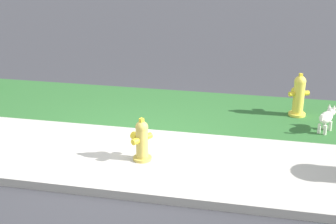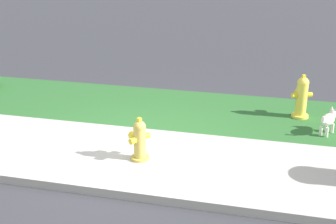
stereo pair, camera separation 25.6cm
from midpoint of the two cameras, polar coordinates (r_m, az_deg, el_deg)
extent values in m
plane|color=#38383D|center=(7.05, -3.33, -5.40)|extent=(120.00, 120.00, 0.00)
cube|color=#BCB7AD|center=(7.05, -3.34, -5.36)|extent=(18.00, 2.11, 0.01)
cube|color=#2D662D|center=(8.97, 0.75, 0.52)|extent=(18.00, 2.22, 0.01)
cube|color=#BCB7AD|center=(6.08, -6.55, -9.42)|extent=(18.00, 0.16, 0.12)
cylinder|color=yellow|center=(8.88, 16.55, -0.45)|extent=(0.31, 0.31, 0.05)
cylinder|color=yellow|center=(8.77, 16.77, 1.54)|extent=(0.20, 0.20, 0.60)
sphere|color=yellow|center=(8.68, 16.97, 3.41)|extent=(0.21, 0.21, 0.21)
cube|color=yellow|center=(8.65, 17.05, 4.18)|extent=(0.07, 0.07, 0.06)
cylinder|color=yellow|center=(8.69, 15.95, 1.94)|extent=(0.12, 0.12, 0.09)
cylinder|color=yellow|center=(8.81, 17.66, 2.02)|extent=(0.12, 0.12, 0.09)
cylinder|color=yellow|center=(8.88, 16.41, 2.29)|extent=(0.15, 0.14, 0.12)
cylinder|color=gold|center=(6.93, -2.36, -5.64)|extent=(0.28, 0.28, 0.05)
cylinder|color=gold|center=(6.82, -2.39, -3.67)|extent=(0.18, 0.18, 0.47)
sphere|color=gold|center=(6.73, -2.42, -1.84)|extent=(0.19, 0.19, 0.19)
cube|color=yellow|center=(6.68, -2.43, -0.97)|extent=(0.08, 0.08, 0.06)
cylinder|color=yellow|center=(6.72, -3.24, -3.56)|extent=(0.12, 0.12, 0.09)
cylinder|color=yellow|center=(6.88, -1.57, -2.92)|extent=(0.12, 0.12, 0.09)
cylinder|color=yellow|center=(6.89, -3.18, -2.90)|extent=(0.15, 0.15, 0.12)
ellipsoid|color=silver|center=(8.18, 19.77, -0.88)|extent=(0.33, 0.40, 0.19)
sphere|color=silver|center=(8.36, 20.35, -0.25)|extent=(0.15, 0.15, 0.15)
sphere|color=black|center=(8.43, 20.52, -0.16)|extent=(0.03, 0.03, 0.03)
cone|color=silver|center=(8.35, 20.19, 0.46)|extent=(0.07, 0.07, 0.07)
cylinder|color=silver|center=(8.36, 19.59, -1.71)|extent=(0.05, 0.05, 0.17)
cylinder|color=silver|center=(8.33, 20.24, -1.88)|extent=(0.05, 0.05, 0.17)
cylinder|color=silver|center=(8.16, 18.99, -2.18)|extent=(0.05, 0.05, 0.17)
cylinder|color=silver|center=(8.12, 19.65, -2.36)|extent=(0.05, 0.05, 0.17)
cylinder|color=silver|center=(7.98, 19.29, -0.91)|extent=(0.04, 0.04, 0.10)
camera|label=1|loc=(0.13, -89.04, 0.36)|focal=50.00mm
camera|label=2|loc=(0.13, 90.96, -0.36)|focal=50.00mm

